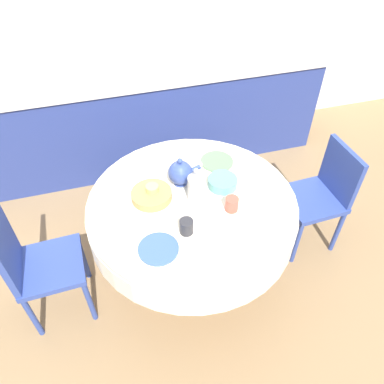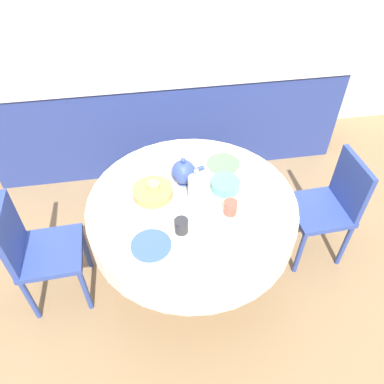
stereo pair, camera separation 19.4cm
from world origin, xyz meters
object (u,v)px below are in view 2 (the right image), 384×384
(chair_left, at_px, (330,204))
(coffee_carafe, at_px, (196,187))
(teapot, at_px, (184,172))
(chair_right, at_px, (37,249))

(chair_left, distance_m, coffee_carafe, 1.03)
(chair_left, height_order, coffee_carafe, coffee_carafe)
(chair_left, xyz_separation_m, teapot, (-1.03, 0.14, 0.33))
(chair_left, height_order, teapot, teapot)
(chair_left, bearing_deg, teapot, 79.83)
(teapot, bearing_deg, chair_left, -7.75)
(coffee_carafe, bearing_deg, chair_left, 1.84)
(teapot, bearing_deg, chair_right, -167.43)
(chair_right, xyz_separation_m, teapot, (0.98, 0.22, 0.33))
(chair_left, height_order, chair_right, same)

